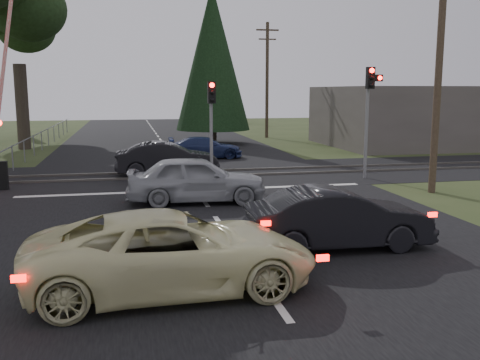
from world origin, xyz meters
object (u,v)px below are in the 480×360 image
object	(u,v)px
cream_coupe	(173,252)
blue_sedan	(205,148)
traffic_signal_right	(370,101)
dark_hatchback	(338,219)
utility_pole_far	(216,83)
dark_car_far	(167,159)
utility_pole_near	(439,62)
utility_pole_mid	(267,78)
traffic_signal_center	(212,113)
silver_car	(196,179)

from	to	relation	value
cream_coupe	blue_sedan	size ratio (longest dim) A/B	1.32
traffic_signal_right	dark_hatchback	bearing A→B (deg)	-118.78
utility_pole_far	dark_car_far	bearing A→B (deg)	-102.20
traffic_signal_right	utility_pole_near	size ratio (longest dim) A/B	0.52
dark_hatchback	utility_pole_mid	bearing A→B (deg)	-10.53
traffic_signal_right	utility_pole_near	distance (m)	3.87
utility_pole_near	utility_pole_mid	world-z (taller)	same
cream_coupe	blue_sedan	world-z (taller)	cream_coupe
utility_pole_mid	cream_coupe	bearing A→B (deg)	-107.78
traffic_signal_right	cream_coupe	distance (m)	14.90
traffic_signal_center	traffic_signal_right	bearing A→B (deg)	-10.41
utility_pole_near	cream_coupe	bearing A→B (deg)	-142.31
utility_pole_mid	dark_car_far	size ratio (longest dim) A/B	2.00
utility_pole_near	silver_car	world-z (taller)	utility_pole_near
utility_pole_far	dark_hatchback	xyz separation A→B (m)	(-6.15, -54.98, -4.00)
utility_pole_far	dark_hatchback	distance (m)	55.47
utility_pole_far	blue_sedan	size ratio (longest dim) A/B	2.21
cream_coupe	dark_car_far	size ratio (longest dim) A/B	1.20
dark_car_far	dark_hatchback	bearing A→B (deg)	-162.99
utility_pole_near	blue_sedan	world-z (taller)	utility_pole_near
utility_pole_mid	dark_car_far	world-z (taller)	utility_pole_mid
traffic_signal_right	dark_car_far	distance (m)	9.10
utility_pole_near	dark_hatchback	distance (m)	9.46
traffic_signal_center	dark_hatchback	bearing A→B (deg)	-82.76
utility_pole_near	blue_sedan	distance (m)	14.22
traffic_signal_right	traffic_signal_center	world-z (taller)	traffic_signal_right
utility_pole_mid	cream_coupe	size ratio (longest dim) A/B	1.67
utility_pole_mid	utility_pole_far	distance (m)	25.00
dark_hatchback	blue_sedan	distance (m)	17.80
cream_coupe	silver_car	xyz separation A→B (m)	(1.47, 7.91, 0.04)
silver_car	dark_car_far	world-z (taller)	silver_car
dark_hatchback	silver_car	distance (m)	6.53
dark_hatchback	dark_car_far	xyz separation A→B (m)	(-3.14, 12.04, 0.02)
utility_pole_far	dark_car_far	world-z (taller)	utility_pole_far
traffic_signal_center	utility_pole_mid	size ratio (longest dim) A/B	0.46
traffic_signal_right	utility_pole_mid	xyz separation A→B (m)	(0.95, 20.53, 1.41)
utility_pole_near	utility_pole_mid	bearing A→B (deg)	90.00
cream_coupe	silver_car	distance (m)	8.04
cream_coupe	utility_pole_near	bearing A→B (deg)	-54.65
traffic_signal_center	utility_pole_far	distance (m)	44.99
traffic_signal_center	blue_sedan	world-z (taller)	traffic_signal_center
cream_coupe	blue_sedan	xyz separation A→B (m)	(3.49, 19.72, -0.16)
traffic_signal_center	cream_coupe	xyz separation A→B (m)	(-2.73, -12.58, -2.06)
blue_sedan	dark_car_far	bearing A→B (deg)	158.71
utility_pole_far	cream_coupe	xyz separation A→B (m)	(-10.23, -56.90, -3.98)
traffic_signal_right	traffic_signal_center	xyz separation A→B (m)	(-6.55, 1.20, -0.51)
utility_pole_near	traffic_signal_right	bearing A→B (deg)	105.34
blue_sedan	dark_hatchback	bearing A→B (deg)	-175.52
traffic_signal_center	blue_sedan	distance (m)	7.51
utility_pole_far	utility_pole_mid	bearing A→B (deg)	-90.00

